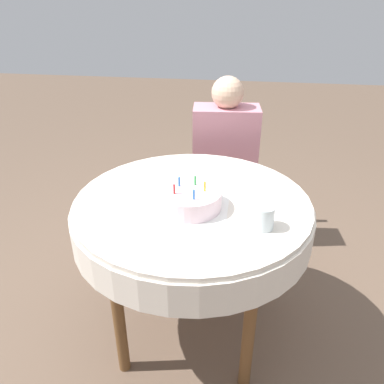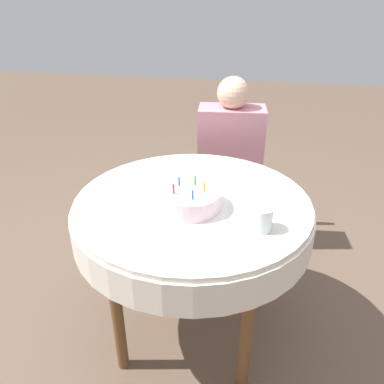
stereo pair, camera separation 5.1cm
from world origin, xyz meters
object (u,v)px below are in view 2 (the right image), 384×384
object	(u,v)px
chair	(229,175)
birthday_cake	(190,199)
drinking_glass	(262,218)
person	(230,152)

from	to	relation	value
chair	birthday_cake	size ratio (longest dim) A/B	3.33
chair	drinking_glass	world-z (taller)	chair
birthday_cake	person	bearing A→B (deg)	84.87
chair	person	size ratio (longest dim) A/B	0.77
birthday_cake	drinking_glass	world-z (taller)	birthday_cake
chair	person	distance (m)	0.22
person	drinking_glass	bearing A→B (deg)	-83.60
person	birthday_cake	xyz separation A→B (m)	(-0.08, -0.85, 0.14)
person	birthday_cake	bearing A→B (deg)	-100.68
chair	birthday_cake	world-z (taller)	birthday_cake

